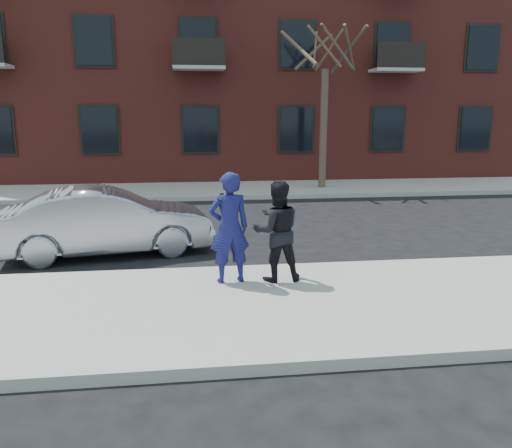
{
  "coord_description": "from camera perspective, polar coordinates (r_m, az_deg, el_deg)",
  "views": [
    {
      "loc": [
        -0.21,
        -6.88,
        2.78
      ],
      "look_at": [
        0.71,
        0.4,
        1.17
      ],
      "focal_mm": 35.0,
      "sensor_mm": 36.0,
      "label": 1
    }
  ],
  "objects": [
    {
      "name": "man_peacoat",
      "position": [
        7.95,
        2.39,
        -0.84
      ],
      "size": [
        0.81,
        0.64,
        1.62
      ],
      "rotation": [
        0.0,
        0.0,
        3.18
      ],
      "color": "black",
      "rests_on": "near_sidewalk"
    },
    {
      "name": "far_curb",
      "position": [
        16.55,
        -6.36,
        2.93
      ],
      "size": [
        50.0,
        0.1,
        0.15
      ],
      "primitive_type": "cube",
      "color": "#999691",
      "rests_on": "ground"
    },
    {
      "name": "near_sidewalk",
      "position": [
        7.16,
        -5.03,
        -9.84
      ],
      "size": [
        50.0,
        3.5,
        0.15
      ],
      "primitive_type": "cube",
      "color": "gray",
      "rests_on": "ground"
    },
    {
      "name": "ground",
      "position": [
        7.42,
        -5.09,
        -9.65
      ],
      "size": [
        100.0,
        100.0,
        0.0
      ],
      "primitive_type": "plane",
      "color": "black",
      "rests_on": "ground"
    },
    {
      "name": "near_curb",
      "position": [
        8.85,
        -5.49,
        -5.45
      ],
      "size": [
        50.0,
        0.1,
        0.15
      ],
      "primitive_type": "cube",
      "color": "#999691",
      "rests_on": "ground"
    },
    {
      "name": "man_hoodie",
      "position": [
        7.86,
        -3.08,
        -0.44
      ],
      "size": [
        0.71,
        0.54,
        1.77
      ],
      "rotation": [
        0.0,
        0.0,
        3.31
      ],
      "color": "navy",
      "rests_on": "near_sidewalk"
    },
    {
      "name": "apartment_building",
      "position": [
        25.2,
        -2.21,
        20.11
      ],
      "size": [
        24.3,
        10.3,
        12.3
      ],
      "color": "maroon",
      "rests_on": "ground"
    },
    {
      "name": "street_tree",
      "position": [
        18.69,
        8.03,
        20.75
      ],
      "size": [
        3.6,
        3.6,
        6.8
      ],
      "color": "#392B22",
      "rests_on": "far_sidewalk"
    },
    {
      "name": "silver_sedan",
      "position": [
        10.44,
        -16.56,
        0.28
      ],
      "size": [
        4.32,
        2.17,
        1.36
      ],
      "primitive_type": "imported",
      "rotation": [
        0.0,
        0.0,
        1.75
      ],
      "color": "#999BA3",
      "rests_on": "ground"
    },
    {
      "name": "far_sidewalk",
      "position": [
        18.33,
        -6.45,
        3.85
      ],
      "size": [
        50.0,
        3.5,
        0.15
      ],
      "primitive_type": "cube",
      "color": "gray",
      "rests_on": "ground"
    }
  ]
}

